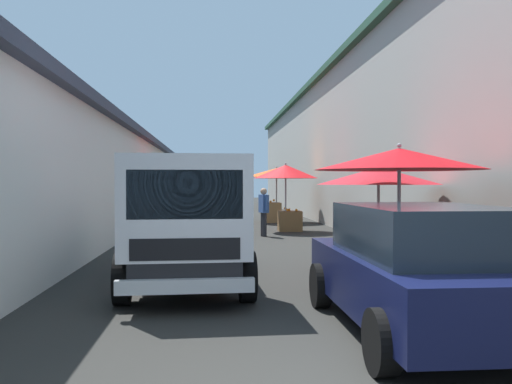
% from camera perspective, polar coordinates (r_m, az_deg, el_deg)
% --- Properties ---
extents(ground, '(90.00, 90.00, 0.00)m').
position_cam_1_polar(ground, '(17.61, -1.46, -4.58)').
color(ground, '#282826').
extents(building_left_whitewash, '(49.80, 7.50, 3.61)m').
position_cam_1_polar(building_left_whitewash, '(20.68, -21.84, 1.20)').
color(building_left_whitewash, silver).
rests_on(building_left_whitewash, ground).
extents(building_right_concrete, '(49.80, 7.50, 6.29)m').
position_cam_1_polar(building_right_concrete, '(21.37, 17.60, 4.82)').
color(building_right_concrete, '#A39E93').
rests_on(building_right_concrete, ground).
extents(fruit_stall_mid_lane, '(2.42, 2.42, 2.09)m').
position_cam_1_polar(fruit_stall_mid_lane, '(10.97, 12.90, 0.13)').
color(fruit_stall_mid_lane, '#9E9EA3').
rests_on(fruit_stall_mid_lane, ground).
extents(fruit_stall_far_right, '(2.24, 2.24, 2.41)m').
position_cam_1_polar(fruit_stall_far_right, '(19.06, 3.19, 1.38)').
color(fruit_stall_far_right, '#9E9EA3').
rests_on(fruit_stall_far_right, ground).
extents(fruit_stall_near_right, '(2.20, 2.20, 2.11)m').
position_cam_1_polar(fruit_stall_near_right, '(21.44, -6.49, 0.58)').
color(fruit_stall_near_right, '#9E9EA3').
rests_on(fruit_stall_near_right, ground).
extents(fruit_stall_far_left, '(2.73, 2.73, 2.41)m').
position_cam_1_polar(fruit_stall_far_left, '(23.44, 2.08, 1.34)').
color(fruit_stall_far_left, '#9E9EA3').
rests_on(fruit_stall_far_left, ground).
extents(fruit_stall_near_left, '(2.64, 2.64, 2.32)m').
position_cam_1_polar(fruit_stall_near_left, '(8.77, 14.57, 1.37)').
color(fruit_stall_near_left, '#9E9EA3').
rests_on(fruit_stall_near_left, ground).
extents(hatchback_car, '(3.92, 1.94, 1.45)m').
position_cam_1_polar(hatchback_car, '(6.49, 16.75, -7.64)').
color(hatchback_car, '#0F1438').
rests_on(hatchback_car, ground).
extents(delivery_truck, '(4.99, 2.14, 2.08)m').
position_cam_1_polar(delivery_truck, '(8.44, -7.35, -3.55)').
color(delivery_truck, black).
rests_on(delivery_truck, ground).
extents(vendor_by_crates, '(0.61, 0.30, 1.54)m').
position_cam_1_polar(vendor_by_crates, '(17.28, 0.81, -1.77)').
color(vendor_by_crates, '#232328').
rests_on(vendor_by_crates, ground).
extents(plastic_stool, '(0.30, 0.30, 0.43)m').
position_cam_1_polar(plastic_stool, '(14.16, -6.93, -4.62)').
color(plastic_stool, red).
rests_on(plastic_stool, ground).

